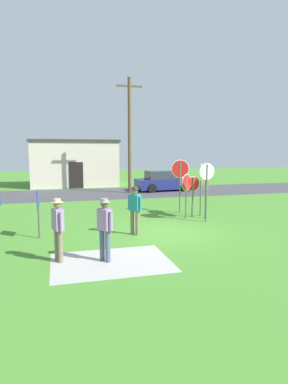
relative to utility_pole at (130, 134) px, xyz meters
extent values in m
plane|color=#47842D|center=(-1.37, -11.52, -4.20)|extent=(80.00, 80.00, 0.00)
cube|color=#424247|center=(-1.37, 0.22, -4.20)|extent=(60.00, 6.40, 0.01)
cube|color=#ADAAA3|center=(-3.70, -14.22, -4.20)|extent=(3.20, 2.40, 0.01)
cube|color=beige|center=(-3.54, 6.08, -2.35)|extent=(7.05, 4.49, 3.70)
cube|color=#383333|center=(-3.54, 6.08, -0.40)|extent=(7.25, 4.69, 0.20)
cube|color=black|center=(-3.54, 3.82, -3.15)|extent=(1.10, 0.08, 2.10)
cylinder|color=brown|center=(0.00, 0.00, -0.18)|extent=(0.24, 0.24, 8.04)
cube|color=brown|center=(0.00, 0.00, 3.24)|extent=(1.80, 0.12, 0.12)
cube|color=navy|center=(2.82, 0.61, -3.67)|extent=(4.43, 2.12, 0.76)
cube|color=#2D333D|center=(2.57, 0.59, -2.99)|extent=(2.35, 1.70, 0.60)
cylinder|color=black|center=(4.08, 1.61, -3.88)|extent=(0.65, 0.27, 0.64)
cylinder|color=black|center=(4.22, -0.19, -3.88)|extent=(0.65, 0.27, 0.64)
cylinder|color=black|center=(1.42, 1.40, -3.88)|extent=(0.65, 0.27, 0.64)
cylinder|color=black|center=(1.56, -0.39, -3.88)|extent=(0.65, 0.27, 0.64)
cylinder|color=#51664C|center=(0.45, -9.42, -3.24)|extent=(0.11, 0.12, 1.93)
cylinder|color=white|center=(0.45, -9.42, -2.58)|extent=(0.62, 0.46, 0.75)
cylinder|color=red|center=(0.46, -9.43, -2.58)|extent=(0.58, 0.43, 0.69)
cylinder|color=#51664C|center=(0.86, -9.20, -3.30)|extent=(0.08, 0.16, 1.81)
cylinder|color=white|center=(0.86, -9.20, -2.67)|extent=(0.67, 0.09, 0.66)
cylinder|color=red|center=(0.86, -9.21, -2.67)|extent=(0.62, 0.09, 0.62)
cylinder|color=#51664C|center=(1.35, -8.99, -3.01)|extent=(0.09, 0.09, 2.37)
cylinder|color=white|center=(1.35, -8.99, -2.17)|extent=(0.40, 0.73, 0.82)
cylinder|color=red|center=(1.34, -8.98, -2.17)|extent=(0.38, 0.68, 0.76)
cylinder|color=#51664C|center=(0.72, -7.97, -2.95)|extent=(0.08, 0.08, 2.51)
cylinder|color=white|center=(0.72, -7.97, -2.06)|extent=(0.87, 0.16, 0.88)
cylinder|color=red|center=(0.72, -7.98, -2.06)|extent=(0.80, 0.15, 0.81)
cylinder|color=#51664C|center=(1.02, -10.26, -2.98)|extent=(0.08, 0.08, 2.44)
cylinder|color=white|center=(1.02, -10.26, -2.05)|extent=(0.70, 0.07, 0.70)
cylinder|color=red|center=(1.02, -10.25, -2.05)|extent=(0.65, 0.07, 0.65)
cylinder|color=#51664C|center=(1.33, -9.55, -3.20)|extent=(0.08, 0.08, 2.00)
cylinder|color=white|center=(1.33, -9.55, -2.54)|extent=(0.11, 0.80, 0.80)
cylinder|color=red|center=(1.34, -9.55, -2.54)|extent=(0.10, 0.74, 0.74)
cylinder|color=#7A6B56|center=(-5.11, -13.69, -3.76)|extent=(0.14, 0.14, 0.88)
cylinder|color=#7A6B56|center=(-5.03, -13.89, -3.76)|extent=(0.14, 0.14, 0.88)
cube|color=#9E7AB2|center=(-5.07, -13.79, -3.03)|extent=(0.34, 0.42, 0.58)
cylinder|color=#9E7AB2|center=(-5.16, -13.57, -3.05)|extent=(0.09, 0.09, 0.52)
cylinder|color=#9E7AB2|center=(-4.98, -14.01, -3.05)|extent=(0.09, 0.09, 0.52)
sphere|color=#9E7051|center=(-5.07, -13.79, -2.62)|extent=(0.21, 0.21, 0.21)
cylinder|color=beige|center=(-5.07, -13.79, -2.56)|extent=(0.32, 0.32, 0.02)
cylinder|color=beige|center=(-5.07, -13.79, -2.51)|extent=(0.19, 0.19, 0.09)
cylinder|color=#4C5670|center=(-3.91, -14.01, -3.76)|extent=(0.14, 0.14, 0.88)
cylinder|color=#4C5670|center=(-3.78, -14.19, -3.76)|extent=(0.14, 0.14, 0.88)
cube|color=#9E7AB2|center=(-3.85, -14.10, -3.03)|extent=(0.39, 0.42, 0.58)
cylinder|color=#9E7AB2|center=(-3.99, -13.91, -3.05)|extent=(0.09, 0.09, 0.52)
cylinder|color=#9E7AB2|center=(-3.70, -14.30, -3.05)|extent=(0.09, 0.09, 0.52)
sphere|color=brown|center=(-3.85, -14.10, -2.62)|extent=(0.21, 0.21, 0.21)
cylinder|color=gray|center=(-3.85, -14.10, -2.56)|extent=(0.32, 0.32, 0.02)
cylinder|color=gray|center=(-3.85, -14.10, -2.51)|extent=(0.19, 0.19, 0.09)
cylinder|color=#7A6B56|center=(-2.47, -11.45, -3.76)|extent=(0.14, 0.14, 0.88)
cylinder|color=#7A6B56|center=(-2.32, -11.61, -3.76)|extent=(0.14, 0.14, 0.88)
cube|color=teal|center=(-2.39, -11.53, -3.03)|extent=(0.41, 0.41, 0.58)
cylinder|color=teal|center=(-2.55, -11.35, -3.05)|extent=(0.09, 0.09, 0.52)
cylinder|color=teal|center=(-2.23, -11.71, -3.05)|extent=(0.09, 0.09, 0.52)
sphere|color=#9E7051|center=(-2.39, -11.53, -2.62)|extent=(0.21, 0.21, 0.21)
cylinder|color=#333338|center=(-2.39, -11.53, -2.56)|extent=(0.31, 0.32, 0.02)
cylinder|color=#333338|center=(-2.39, -11.53, -2.51)|extent=(0.19, 0.19, 0.09)
cylinder|color=#4C4C51|center=(-5.70, -11.13, -3.37)|extent=(0.06, 0.06, 1.67)
cube|color=#1E389E|center=(-5.70, -11.13, -2.83)|extent=(0.07, 0.60, 0.60)
camera|label=1|loc=(-5.06, -22.73, -1.19)|focal=30.56mm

